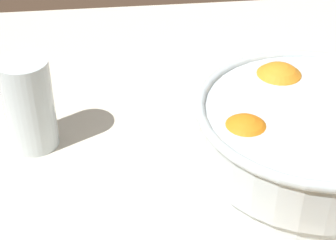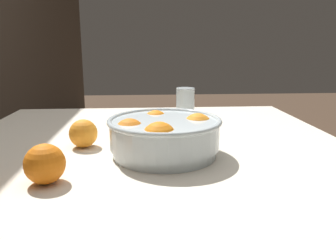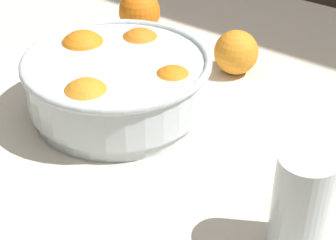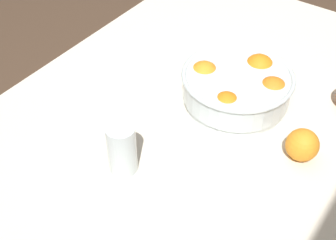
# 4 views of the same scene
# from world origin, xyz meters

# --- Properties ---
(dining_table) EXTENTS (1.25, 1.12, 0.75)m
(dining_table) POSITION_xyz_m (0.00, 0.00, 0.68)
(dining_table) COLOR beige
(dining_table) RESTS_ON ground_plane
(fruit_bowl) EXTENTS (0.29, 0.29, 0.11)m
(fruit_bowl) POSITION_xyz_m (-0.02, -0.03, 0.80)
(fruit_bowl) COLOR silver
(fruit_bowl) RESTS_ON dining_table
(juice_glass) EXTENTS (0.06, 0.06, 0.13)m
(juice_glass) POSITION_xyz_m (0.33, -0.13, 0.80)
(juice_glass) COLOR #F4A314
(juice_glass) RESTS_ON dining_table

